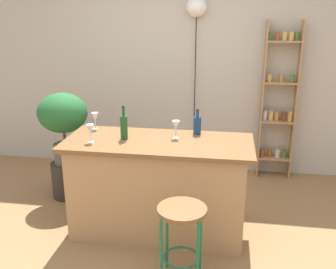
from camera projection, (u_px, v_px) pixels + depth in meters
The scene contains 13 objects.
ground at pixel (153, 248), 3.44m from camera, with size 12.00×12.00×0.00m, color olive.
back_wall at pixel (181, 61), 4.83m from camera, with size 6.40×0.10×2.80m, color #BCB2A3.
kitchen_counter at pixel (159, 186), 3.58m from camera, with size 1.69×0.72×0.91m.
bar_stool at pixel (182, 226), 2.89m from camera, with size 0.37×0.37×0.63m.
spice_shelf at pixel (278, 101), 4.64m from camera, with size 0.41×0.18×1.91m.
plant_stool at pixel (68, 179), 4.34m from camera, with size 0.36×0.36×0.40m, color #2D2823.
potted_plant at pixel (63, 118), 4.12m from camera, with size 0.53×0.48×0.79m.
bottle_wine_red at pixel (124, 127), 3.45m from camera, with size 0.07×0.07×0.31m.
bottle_sauce_amber at pixel (197, 125), 3.60m from camera, with size 0.07×0.07×0.24m.
wine_glass_left at pixel (176, 126), 3.47m from camera, with size 0.07×0.07×0.16m.
wine_glass_center at pixel (95, 117), 3.74m from camera, with size 0.07×0.07×0.16m.
wine_glass_right at pixel (90, 130), 3.36m from camera, with size 0.07×0.07×0.16m.
pendant_globe_light at pixel (197, 9), 4.51m from camera, with size 0.24×0.24×2.17m.
Camera 1 is at (0.59, -2.90, 2.02)m, focal length 41.26 mm.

